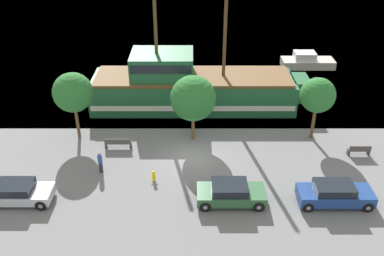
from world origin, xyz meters
TOP-DOWN VIEW (x-y plane):
  - ground_plane at (0.00, 0.00)m, footprint 160.00×160.00m
  - water_surface at (0.00, 44.00)m, footprint 80.00×80.00m
  - pirate_ship at (-0.14, 8.14)m, footprint 18.60×4.91m
  - moored_boat_dockside at (12.26, 17.24)m, footprint 5.48×2.16m
  - parked_car_curb_front at (8.70, -5.20)m, footprint 4.51×1.78m
  - parked_car_curb_mid at (-10.70, -5.01)m, footprint 4.17×1.85m
  - parked_car_curb_rear at (2.37, -5.10)m, footprint 4.19×1.92m
  - fire_hydrant at (-2.51, -2.91)m, footprint 0.42×0.25m
  - bench_promenade_east at (-5.46, 1.10)m, footprint 1.95×0.45m
  - bench_promenade_west at (12.05, 0.12)m, footprint 1.56×0.45m
  - pedestrian_walking_near at (-6.17, -1.92)m, footprint 0.32×0.32m
  - tree_row_east at (-8.73, 2.72)m, footprint 2.96×2.96m
  - tree_row_mideast at (0.09, 2.41)m, footprint 3.38×3.38m
  - tree_row_midwest at (9.22, 2.60)m, footprint 2.61×2.61m

SIDE VIEW (x-z plane):
  - ground_plane at x=0.00m, z-range 0.00..0.00m
  - water_surface at x=0.00m, z-range 0.00..0.00m
  - fire_hydrant at x=-2.51m, z-range 0.03..0.79m
  - bench_promenade_west at x=12.05m, z-range 0.01..0.86m
  - bench_promenade_east at x=-5.46m, z-range 0.02..0.87m
  - moored_boat_dockside at x=12.26m, z-range -0.21..1.44m
  - parked_car_curb_mid at x=-10.70m, z-range 0.01..1.35m
  - parked_car_curb_rear at x=2.37m, z-range 0.01..1.40m
  - parked_car_curb_front at x=8.70m, z-range 0.01..1.44m
  - pedestrian_walking_near at x=-6.17m, z-range 0.01..1.61m
  - pirate_ship at x=-0.14m, z-range -4.00..7.59m
  - tree_row_mideast at x=0.09m, z-range 0.89..6.05m
  - tree_row_midwest at x=9.22m, z-range 1.14..6.08m
  - tree_row_east at x=-8.73m, z-range 1.14..6.42m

